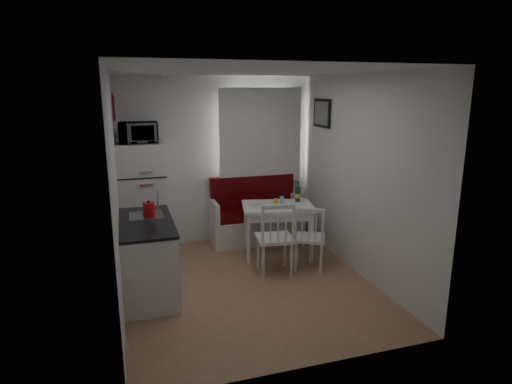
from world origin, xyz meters
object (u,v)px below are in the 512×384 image
at_px(bench, 256,220).
at_px(microwave, 138,133).
at_px(fridge, 142,200).
at_px(kettle, 149,210).
at_px(chair_left, 277,231).
at_px(chair_right, 312,231).
at_px(kitchen_counter, 148,257).
at_px(dining_table, 278,211).
at_px(wine_bottle, 298,191).

xyz_separation_m(bench, microwave, (-1.75, -0.16, 1.47)).
distance_m(bench, microwave, 2.29).
distance_m(fridge, kettle, 1.18).
relative_size(chair_left, fridge, 0.32).
relative_size(chair_right, kettle, 2.59).
relative_size(kitchen_counter, chair_right, 2.35).
distance_m(kitchen_counter, kettle, 0.56).
relative_size(bench, dining_table, 1.27).
xyz_separation_m(bench, fridge, (-1.75, -0.11, 0.49)).
xyz_separation_m(fridge, kettle, (0.03, -1.17, 0.17)).
bearing_deg(dining_table, chair_left, -97.96).
distance_m(chair_left, fridge, 2.06).
distance_m(kettle, wine_bottle, 2.30).
height_order(kitchen_counter, chair_right, kitchen_counter).
height_order(dining_table, chair_left, chair_left).
bearing_deg(bench, kitchen_counter, -142.46).
xyz_separation_m(dining_table, chair_right, (0.25, -0.66, -0.12)).
distance_m(kitchen_counter, wine_bottle, 2.42).
height_order(kitchen_counter, bench, kitchen_counter).
bearing_deg(chair_left, fridge, 149.71).
relative_size(kitchen_counter, dining_table, 1.15).
distance_m(bench, fridge, 1.82).
bearing_deg(fridge, wine_bottle, -12.06).
distance_m(chair_right, fridge, 2.47).
relative_size(bench, wine_bottle, 4.59).
xyz_separation_m(chair_right, kettle, (-2.09, 0.07, 0.46)).
height_order(kitchen_counter, microwave, microwave).
distance_m(fridge, wine_bottle, 2.27).
height_order(dining_table, kettle, kettle).
height_order(chair_right, kettle, kettle).
bearing_deg(dining_table, fridge, 175.38).
xyz_separation_m(kitchen_counter, fridge, (0.02, 1.24, 0.38)).
distance_m(dining_table, microwave, 2.25).
distance_m(bench, wine_bottle, 0.95).
distance_m(chair_right, microwave, 2.74).
xyz_separation_m(kitchen_counter, microwave, (0.02, 1.19, 1.36)).
bearing_deg(kettle, dining_table, 17.93).
relative_size(dining_table, kettle, 5.28).
xyz_separation_m(dining_table, microwave, (-1.87, 0.52, 1.14)).
xyz_separation_m(fridge, wine_bottle, (2.22, -0.47, 0.08)).
xyz_separation_m(microwave, wine_bottle, (2.22, -0.42, -0.90)).
height_order(dining_table, wine_bottle, wine_bottle).
relative_size(chair_right, fridge, 0.34).
relative_size(dining_table, fridge, 0.69).
distance_m(microwave, wine_bottle, 2.43).
relative_size(kitchen_counter, fridge, 0.79).
bearing_deg(microwave, dining_table, -15.66).
xyz_separation_m(chair_right, fridge, (-2.12, 1.24, 0.28)).
distance_m(kitchen_counter, microwave, 1.81).
height_order(chair_left, kettle, kettle).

